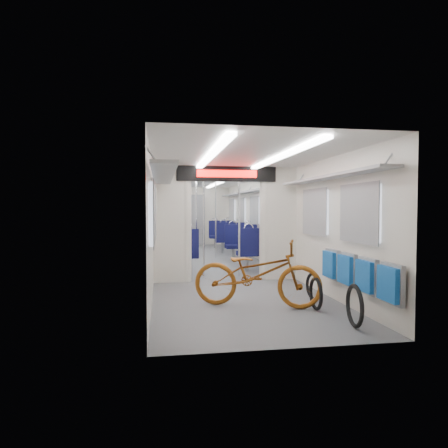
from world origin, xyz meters
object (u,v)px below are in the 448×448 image
Objects in this scene: bike_hoop_c at (314,288)px; stanchion_near_left at (204,223)px; bicycle at (257,273)px; seat_bay_far_right at (225,234)px; stanchion_near_right at (239,223)px; stanchion_far_left at (196,219)px; stanchion_far_right at (216,219)px; flip_bench at (356,273)px; seat_bay_far_left at (172,235)px; bike_hoop_a at (355,308)px; seat_bay_near_right at (249,244)px; seat_bay_near_left at (176,245)px; bike_hoop_b at (316,295)px.

bike_hoop_c is 0.20× the size of stanchion_near_left.
bike_hoop_c is at bearing -59.74° from stanchion_near_left.
bike_hoop_c is (0.98, 0.24, -0.30)m from bicycle.
stanchion_near_right reaches higher than seat_bay_far_right.
stanchion_far_left is 0.64m from stanchion_far_right.
stanchion_far_right is (-0.06, 3.23, 0.00)m from stanchion_near_right.
flip_bench is 7.04m from stanchion_far_left.
seat_bay_far_left is (-2.02, 7.32, 0.36)m from bike_hoop_c.
bike_hoop_a is at bearing -70.25° from stanchion_near_left.
flip_bench is at bearing -85.11° from seat_bay_near_right.
seat_bay_near_left is at bearing 110.41° from bike_hoop_a.
seat_bay_near_left is at bearing 117.68° from bike_hoop_c.
bike_hoop_c is 0.20× the size of stanchion_far_right.
seat_bay_far_right is 5.42m from stanchion_near_left.
bike_hoop_a is 5.48m from seat_bay_near_right.
bike_hoop_b is 0.23× the size of seat_bay_far_right.
bicycle is at bearing -101.08° from seat_bay_near_right.
seat_bay_far_right is at bearing 56.73° from stanchion_far_left.
seat_bay_far_right is 0.92× the size of stanchion_near_right.
bike_hoop_a is 4.33m from stanchion_near_left.
bike_hoop_b is at bearing -90.30° from seat_bay_far_right.
stanchion_near_left is at bearing -102.57° from stanchion_far_right.
bicycle is 0.90m from bike_hoop_b.
bike_hoop_b is 6.69m from stanchion_far_left.
seat_bay_far_left is (-2.29, 8.20, -0.02)m from flip_bench.
seat_bay_near_left is at bearing 34.88° from bicycle.
stanchion_near_left is (-1.33, -1.49, 0.60)m from seat_bay_near_right.
stanchion_near_right is at bearing -11.02° from stanchion_near_left.
stanchion_near_left is (-1.28, 3.11, 0.94)m from bike_hoop_b.
stanchion_near_right is at bearing -80.45° from stanchion_far_left.
stanchion_far_right is (-0.64, 1.59, 0.60)m from seat_bay_near_right.
bicycle is 3.98× the size of bike_hoop_b.
stanchion_near_right reaches higher than bicycle.
stanchion_far_right reaches higher than bike_hoop_c.
seat_bay_far_right is at bearing 12.95° from seat_bay_far_left.
bike_hoop_c is 0.20× the size of stanchion_far_left.
flip_bench is 0.99m from bike_hoop_c.
bike_hoop_a is 0.24× the size of stanchion_near_left.
bicycle is 0.83× the size of stanchion_far_left.
seat_bay_near_left is at bearing 131.40° from stanchion_near_right.
bike_hoop_b is at bearing -67.54° from stanchion_near_left.
stanchion_far_left is (0.69, 2.10, 0.60)m from seat_bay_near_left.
flip_bench is at bearing -80.73° from stanchion_far_right.
seat_bay_far_left is at bearing 125.73° from stanchion_far_right.
stanchion_near_right is (-0.58, -1.63, 0.60)m from seat_bay_near_right.
stanchion_far_right reaches higher than seat_bay_far_left.
bicycle is at bearing 157.22° from bike_hoop_b.
stanchion_far_right is at bearing 111.88° from seat_bay_near_right.
bicycle is 5.89m from stanchion_far_right.
flip_bench is (1.25, -0.64, 0.08)m from bicycle.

